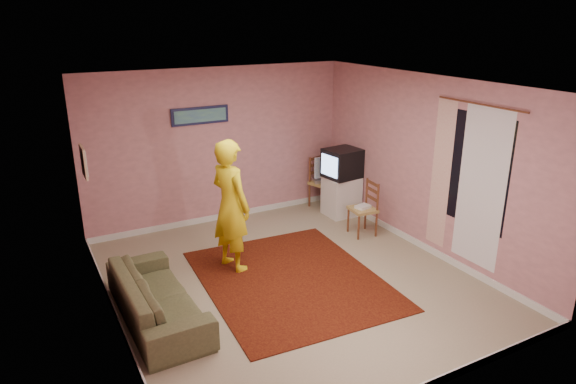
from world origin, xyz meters
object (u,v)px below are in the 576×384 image
chair_b (363,203)px  person (231,206)px  sofa (157,297)px  tv_cabinet (341,196)px  chair_a (323,177)px  crt_tv (342,163)px

chair_b → person: bearing=-82.1°
chair_b → sofa: 3.67m
chair_b → person: person is taller
sofa → chair_b: bearing=-77.5°
sofa → tv_cabinet: bearing=-66.1°
chair_b → person: size_ratio=0.26×
chair_a → chair_b: 1.41m
sofa → person: size_ratio=1.05×
crt_tv → tv_cabinet: bearing=-0.0°
chair_b → sofa: chair_b is taller
tv_cabinet → crt_tv: size_ratio=1.10×
person → chair_a: bearing=-75.7°
tv_cabinet → person: bearing=-158.9°
tv_cabinet → person: size_ratio=0.38×
sofa → person: (1.27, 0.79, 0.64)m
chair_b → sofa: bearing=-70.3°
chair_b → tv_cabinet: bearing=173.9°
chair_a → sofa: bearing=-165.7°
sofa → person: 1.63m
crt_tv → chair_a: (-0.05, 0.52, -0.38)m
chair_a → person: person is taller
tv_cabinet → crt_tv: crt_tv is taller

